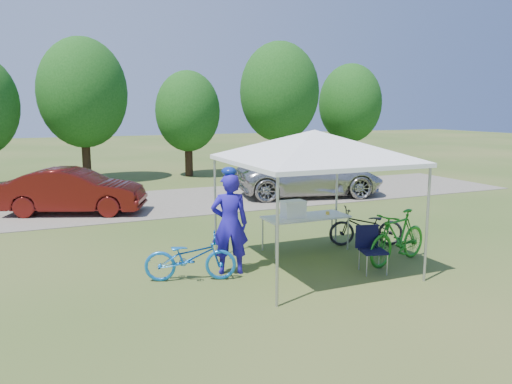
# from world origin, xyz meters

# --- Properties ---
(ground) EXTENTS (100.00, 100.00, 0.00)m
(ground) POSITION_xyz_m (0.00, 0.00, 0.00)
(ground) COLOR #2D5119
(ground) RESTS_ON ground
(gravel_strip) EXTENTS (24.00, 5.00, 0.02)m
(gravel_strip) POSITION_xyz_m (0.00, 8.00, 0.01)
(gravel_strip) COLOR gray
(gravel_strip) RESTS_ON ground
(canopy) EXTENTS (4.53, 4.53, 3.00)m
(canopy) POSITION_xyz_m (0.00, 0.00, 2.65)
(canopy) COLOR #A5A5AA
(canopy) RESTS_ON ground
(treeline) EXTENTS (24.89, 4.28, 6.30)m
(treeline) POSITION_xyz_m (-0.29, 14.05, 3.53)
(treeline) COLOR #382314
(treeline) RESTS_ON ground
(folding_table) EXTENTS (1.90, 0.79, 0.78)m
(folding_table) POSITION_xyz_m (0.49, 1.15, 0.74)
(folding_table) COLOR white
(folding_table) RESTS_ON ground
(folding_chair) EXTENTS (0.56, 0.58, 0.89)m
(folding_chair) POSITION_xyz_m (0.93, -0.62, 0.53)
(folding_chair) COLOR black
(folding_chair) RESTS_ON ground
(cooler) EXTENTS (0.50, 0.34, 0.36)m
(cooler) POSITION_xyz_m (0.17, 1.15, 0.96)
(cooler) COLOR white
(cooler) RESTS_ON folding_table
(ice_cream_cup) EXTENTS (0.09, 0.09, 0.06)m
(ice_cream_cup) POSITION_xyz_m (1.02, 1.10, 0.81)
(ice_cream_cup) COLOR gold
(ice_cream_cup) RESTS_ON folding_table
(cyclist) EXTENTS (0.80, 0.63, 1.94)m
(cyclist) POSITION_xyz_m (-1.61, 0.34, 0.97)
(cyclist) COLOR #2215B1
(cyclist) RESTS_ON ground
(bike_blue) EXTENTS (1.77, 1.07, 0.88)m
(bike_blue) POSITION_xyz_m (-2.42, 0.25, 0.44)
(bike_blue) COLOR blue
(bike_blue) RESTS_ON ground
(bike_green) EXTENTS (1.88, 1.00, 1.09)m
(bike_green) POSITION_xyz_m (1.76, -0.42, 0.54)
(bike_green) COLOR #1A7319
(bike_green) RESTS_ON ground
(bike_dark) EXTENTS (1.81, 1.18, 0.90)m
(bike_dark) POSITION_xyz_m (1.95, 0.91, 0.45)
(bike_dark) COLOR black
(bike_dark) RESTS_ON ground
(minivan) EXTENTS (5.61, 3.51, 1.45)m
(minivan) POSITION_xyz_m (4.03, 7.21, 0.74)
(minivan) COLOR #B6B5B1
(minivan) RESTS_ON gravel_strip
(sedan) EXTENTS (4.34, 2.83, 1.35)m
(sedan) POSITION_xyz_m (-3.97, 7.30, 0.70)
(sedan) COLOR #55120E
(sedan) RESTS_ON gravel_strip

